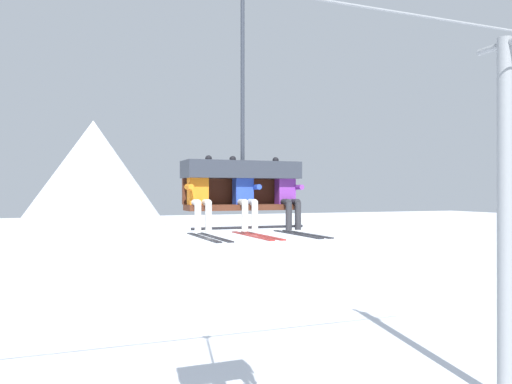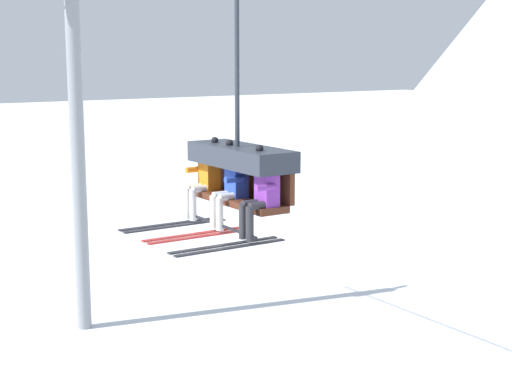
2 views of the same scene
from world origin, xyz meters
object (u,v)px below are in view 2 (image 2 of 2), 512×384
at_px(lift_tower_near, 77,149).
at_px(skier_purple, 259,194).
at_px(chairlift_chair, 242,163).
at_px(skier_orange, 202,178).
at_px(skier_blue, 229,185).

distance_m(lift_tower_near, skier_purple, 9.61).
relative_size(chairlift_chair, skier_orange, 2.49).
bearing_deg(skier_purple, skier_orange, 180.00).
relative_size(chairlift_chair, skier_purple, 2.49).
xyz_separation_m(lift_tower_near, skier_orange, (7.95, -0.92, 0.40)).
xyz_separation_m(chairlift_chair, skier_blue, (-0.00, -0.21, -0.32)).
bearing_deg(chairlift_chair, skier_purple, -14.89).
height_order(skier_blue, skier_purple, same).
relative_size(lift_tower_near, skier_orange, 5.23).
bearing_deg(lift_tower_near, chairlift_chair, -4.64).
height_order(skier_orange, skier_blue, same).
bearing_deg(skier_orange, chairlift_chair, 14.89).
xyz_separation_m(lift_tower_near, skier_purple, (9.56, -0.92, 0.40)).
height_order(lift_tower_near, skier_purple, lift_tower_near).
height_order(chairlift_chair, skier_purple, chairlift_chair).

